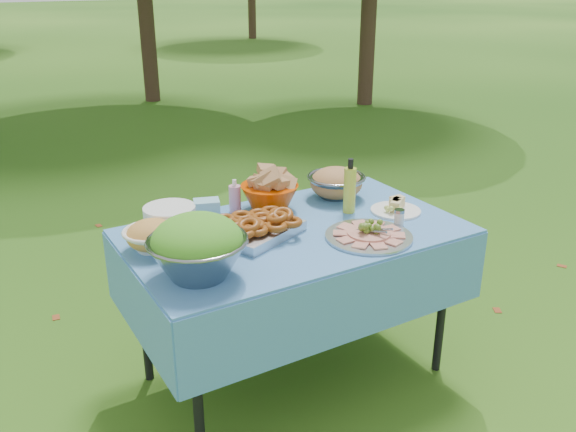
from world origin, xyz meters
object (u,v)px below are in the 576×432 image
at_px(oil_bottle, 350,186).
at_px(pasta_bowl_steel, 336,182).
at_px(salad_bowl, 198,247).
at_px(plate_stack, 170,217).
at_px(bread_bowl, 270,191).
at_px(charcuterie_platter, 369,229).
at_px(picnic_table, 295,305).

bearing_deg(oil_bottle, pasta_bowl_steel, 72.22).
bearing_deg(salad_bowl, pasta_bowl_steel, 25.98).
height_order(salad_bowl, plate_stack, salad_bowl).
bearing_deg(bread_bowl, pasta_bowl_steel, -3.55).
bearing_deg(charcuterie_platter, pasta_bowl_steel, 71.13).
bearing_deg(bread_bowl, picnic_table, -95.64).
bearing_deg(plate_stack, salad_bowl, -97.96).
distance_m(charcuterie_platter, oil_bottle, 0.32).
relative_size(bread_bowl, oil_bottle, 1.05).
bearing_deg(bread_bowl, salad_bowl, -139.75).
distance_m(picnic_table, charcuterie_platter, 0.53).
height_order(salad_bowl, bread_bowl, salad_bowl).
height_order(plate_stack, pasta_bowl_steel, pasta_bowl_steel).
relative_size(picnic_table, bread_bowl, 5.31).
bearing_deg(picnic_table, plate_stack, 147.68).
bearing_deg(plate_stack, bread_bowl, -1.53).
bearing_deg(pasta_bowl_steel, picnic_table, -146.79).
height_order(picnic_table, oil_bottle, oil_bottle).
height_order(salad_bowl, charcuterie_platter, salad_bowl).
bearing_deg(plate_stack, charcuterie_platter, -37.26).
relative_size(plate_stack, pasta_bowl_steel, 0.80).
bearing_deg(picnic_table, pasta_bowl_steel, 33.21).
height_order(pasta_bowl_steel, oil_bottle, oil_bottle).
xyz_separation_m(salad_bowl, charcuterie_platter, (0.76, -0.04, -0.08)).
relative_size(charcuterie_platter, oil_bottle, 1.44).
height_order(bread_bowl, charcuterie_platter, bread_bowl).
distance_m(picnic_table, bread_bowl, 0.55).
xyz_separation_m(picnic_table, oil_bottle, (0.33, 0.06, 0.51)).
distance_m(plate_stack, charcuterie_platter, 0.87).
distance_m(pasta_bowl_steel, oil_bottle, 0.22).
bearing_deg(pasta_bowl_steel, oil_bottle, -107.78).
relative_size(salad_bowl, charcuterie_platter, 0.99).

